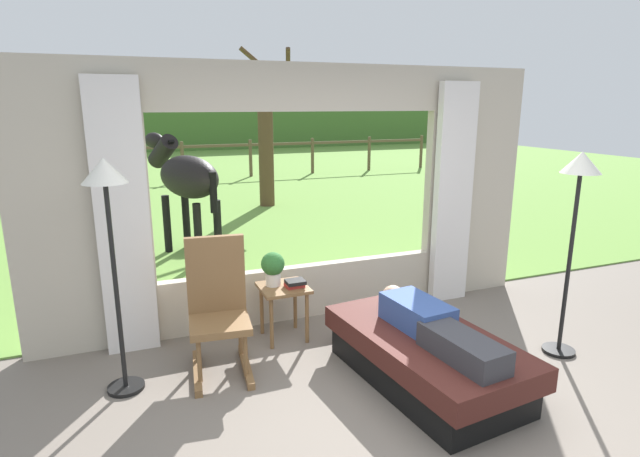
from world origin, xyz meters
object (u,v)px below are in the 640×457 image
side_table (284,296)px  book_stack (295,283)px  pasture_tree (267,138)px  floor_lamp_left (108,207)px  rocking_chair (218,307)px  horse (186,177)px  floor_lamp_right (578,193)px  recliner_sofa (425,357)px  reclining_person (431,324)px  potted_plant (273,267)px

side_table → book_stack: 0.17m
pasture_tree → floor_lamp_left: bearing=-114.7°
rocking_chair → horse: horse is taller
floor_lamp_right → pasture_tree: (-0.60, 7.37, 0.03)m
recliner_sofa → pasture_tree: size_ratio=0.55×
recliner_sofa → reclining_person: reclining_person is taller
reclining_person → side_table: size_ratio=2.76×
rocking_chair → recliner_sofa: bearing=-23.2°
recliner_sofa → book_stack: size_ratio=9.99×
rocking_chair → floor_lamp_right: 3.13m
side_table → book_stack: (0.09, -0.06, 0.13)m
rocking_chair → book_stack: (0.76, 0.27, 0.01)m
recliner_sofa → potted_plant: 1.59m
potted_plant → pasture_tree: bearing=74.6°
reclining_person → book_stack: size_ratio=8.04×
reclining_person → book_stack: 1.36m
rocking_chair → book_stack: 0.81m
side_table → pasture_tree: (1.61, 6.20, 1.05)m
potted_plant → book_stack: bearing=-34.4°
rocking_chair → book_stack: bearing=25.8°
horse → book_stack: bearing=-103.7°
recliner_sofa → book_stack: book_stack is taller
floor_lamp_left → side_table: bearing=15.7°
side_table → book_stack: size_ratio=2.91×
reclining_person → rocking_chair: rocking_chair is taller
book_stack → floor_lamp_left: bearing=-167.3°
book_stack → pasture_tree: (1.52, 6.26, 0.92)m
recliner_sofa → rocking_chair: bearing=144.5°
recliner_sofa → side_table: side_table is taller
rocking_chair → side_table: (0.67, 0.33, -0.12)m
floor_lamp_left → floor_lamp_right: 3.72m
horse → pasture_tree: pasture_tree is taller
side_table → horse: bearing=98.6°
recliner_sofa → floor_lamp_left: (-2.23, 0.76, 1.24)m
recliner_sofa → floor_lamp_right: size_ratio=0.99×
floor_lamp_right → pasture_tree: bearing=94.6°
floor_lamp_right → pasture_tree: 7.40m
book_stack → floor_lamp_right: 2.56m
potted_plant → floor_lamp_left: 1.61m
book_stack → floor_lamp_left: size_ratio=0.10×
potted_plant → book_stack: size_ratio=1.79×
floor_lamp_left → horse: bearing=74.7°
book_stack → side_table: bearing=147.8°
side_table → book_stack: book_stack is taller
recliner_sofa → rocking_chair: (-1.47, 0.83, 0.33)m
floor_lamp_left → pasture_tree: (3.04, 6.60, 0.02)m
potted_plant → floor_lamp_right: (2.29, -1.24, 0.75)m
reclining_person → floor_lamp_right: bearing=-4.6°
reclining_person → floor_lamp_right: size_ratio=0.80×
potted_plant → pasture_tree: size_ratio=0.10×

